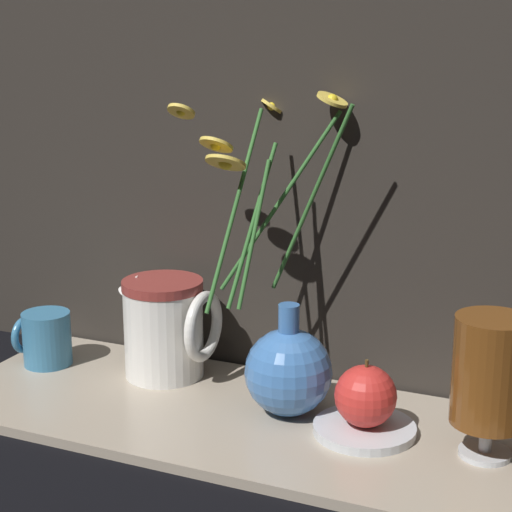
{
  "coord_description": "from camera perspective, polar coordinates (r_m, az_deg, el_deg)",
  "views": [
    {
      "loc": [
        0.38,
        -0.84,
        0.45
      ],
      "look_at": [
        0.01,
        0.0,
        0.21
      ],
      "focal_mm": 60.0,
      "sensor_mm": 36.0,
      "label": 1
    }
  ],
  "objects": [
    {
      "name": "tea_glass",
      "position": [
        0.93,
        15.37,
        -7.55
      ],
      "size": [
        0.08,
        0.08,
        0.15
      ],
      "color": "silver",
      "rests_on": "shelf"
    },
    {
      "name": "vase_with_flowers",
      "position": [
        1.0,
        2.04,
        -6.87
      ],
      "size": [
        0.21,
        0.21,
        0.37
      ],
      "color": "#3F72B7",
      "rests_on": "shelf"
    },
    {
      "name": "saucer_plate",
      "position": [
        0.98,
        7.24,
        -11.36
      ],
      "size": [
        0.12,
        0.12,
        0.01
      ],
      "color": "silver",
      "rests_on": "shelf"
    },
    {
      "name": "ground_plane",
      "position": [
        1.03,
        -0.69,
        -11.1
      ],
      "size": [
        6.0,
        6.0,
        0.0
      ],
      "primitive_type": "plane",
      "color": "black"
    },
    {
      "name": "orange_fruit",
      "position": [
        0.97,
        7.32,
        -9.24
      ],
      "size": [
        0.07,
        0.07,
        0.08
      ],
      "color": "red",
      "rests_on": "saucer_plate"
    },
    {
      "name": "ceramic_pitcher",
      "position": [
        1.11,
        -6.03,
        -4.52
      ],
      "size": [
        0.13,
        0.1,
        0.14
      ],
      "color": "white",
      "rests_on": "shelf"
    },
    {
      "name": "shelf",
      "position": [
        1.03,
        -0.69,
        -10.8
      ],
      "size": [
        0.75,
        0.28,
        0.01
      ],
      "color": "tan",
      "rests_on": "ground_plane"
    },
    {
      "name": "yellow_mug",
      "position": [
        1.19,
        -13.87,
        -5.34
      ],
      "size": [
        0.07,
        0.06,
        0.07
      ],
      "color": "teal",
      "rests_on": "shelf"
    }
  ]
}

